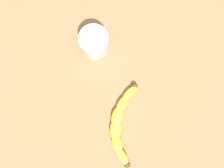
# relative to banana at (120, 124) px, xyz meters

# --- Properties ---
(wooden_tabletop) EXTENTS (1.20, 1.20, 0.03)m
(wooden_tabletop) POSITION_rel_banana_xyz_m (-0.03, 0.03, -0.03)
(wooden_tabletop) COLOR olive
(wooden_tabletop) RESTS_ON ground
(banana) EXTENTS (0.13, 0.21, 0.03)m
(banana) POSITION_rel_banana_xyz_m (0.00, 0.00, 0.00)
(banana) COLOR yellow
(banana) RESTS_ON wooden_tabletop
(smoothie_glass) EXTENTS (0.08, 0.08, 0.09)m
(smoothie_glass) POSITION_rel_banana_xyz_m (-0.18, 0.15, 0.03)
(smoothie_glass) COLOR silver
(smoothie_glass) RESTS_ON wooden_tabletop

